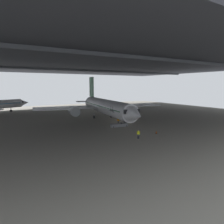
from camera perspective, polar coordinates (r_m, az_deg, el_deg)
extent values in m
plane|color=gray|center=(54.64, 0.75, -2.65)|extent=(110.00, 110.00, 0.00)
cube|color=#38383D|center=(66.29, -5.58, 13.39)|extent=(121.00, 99.00, 1.20)
cube|color=#4C4F54|center=(45.14, 8.30, 14.88)|extent=(115.50, 0.50, 0.70)
cube|color=#4C4F54|center=(81.39, -10.58, 11.48)|extent=(115.50, 0.50, 0.70)
cylinder|color=white|center=(57.09, -1.67, 1.49)|extent=(8.75, 30.91, 4.11)
cone|color=white|center=(41.49, 6.50, -0.80)|extent=(4.74, 5.49, 4.03)
cube|color=black|center=(43.71, 4.90, 0.31)|extent=(3.89, 3.38, 0.90)
cone|color=white|center=(73.36, -6.28, 3.09)|extent=(4.46, 7.03, 3.49)
cube|color=#19592D|center=(70.65, -5.77, 7.00)|extent=(0.92, 4.47, 6.73)
cube|color=white|center=(70.63, -3.22, 3.13)|extent=(5.69, 4.12, 0.16)
cube|color=white|center=(69.03, -7.76, 2.97)|extent=(5.69, 4.12, 0.16)
cube|color=white|center=(65.92, 5.57, 1.90)|extent=(18.13, 10.02, 0.24)
cylinder|color=#9EA3A8|center=(63.09, 4.83, 1.00)|extent=(3.34, 5.67, 2.55)
cube|color=white|center=(59.30, -13.05, 1.12)|extent=(18.13, 10.02, 0.24)
cylinder|color=#9EA3A8|center=(57.55, -10.66, 0.28)|extent=(3.34, 5.67, 2.55)
cube|color=#19592D|center=(57.06, -1.67, 1.80)|extent=(8.49, 28.71, 0.16)
cylinder|color=#9EA3A8|center=(47.98, 2.56, -2.55)|extent=(0.20, 0.20, 1.15)
cylinder|color=black|center=(48.13, 2.56, -3.49)|extent=(0.43, 0.94, 0.90)
cylinder|color=#9EA3A8|center=(61.09, -0.28, -0.39)|extent=(0.20, 0.20, 1.15)
cylinder|color=black|center=(61.20, -0.28, -1.13)|extent=(0.43, 0.94, 0.90)
cylinder|color=#9EA3A8|center=(59.37, -5.06, -0.64)|extent=(0.20, 0.20, 1.15)
cylinder|color=black|center=(59.49, -5.05, -1.41)|extent=(0.43, 0.94, 0.90)
cube|color=slate|center=(47.73, 1.97, -3.70)|extent=(4.22, 2.10, 0.70)
cube|color=slate|center=(47.40, 1.98, -1.41)|extent=(3.90, 1.86, 3.25)
cube|color=slate|center=(46.48, -0.08, 0.38)|extent=(1.29, 1.45, 0.12)
cylinder|color=black|center=(45.86, 0.19, 0.92)|extent=(0.06, 0.06, 1.00)
cylinder|color=black|center=(46.97, -0.35, 1.07)|extent=(0.06, 0.06, 1.00)
cylinder|color=black|center=(46.51, 0.45, -4.25)|extent=(0.31, 0.16, 0.30)
cylinder|color=black|center=(47.78, -0.19, -3.93)|extent=(0.31, 0.16, 0.30)
cylinder|color=black|center=(47.83, 4.12, -3.94)|extent=(0.31, 0.16, 0.30)
cylinder|color=black|center=(49.07, 3.41, -3.64)|extent=(0.31, 0.16, 0.30)
cylinder|color=#232838|center=(37.34, 7.25, -6.84)|extent=(0.14, 0.14, 0.80)
cylinder|color=#232838|center=(37.37, 7.53, -6.83)|extent=(0.14, 0.14, 0.80)
cube|color=yellow|center=(37.19, 7.41, -5.82)|extent=(0.42, 0.35, 0.57)
cylinder|color=yellow|center=(37.14, 7.06, -5.79)|extent=(0.09, 0.09, 0.54)
cylinder|color=yellow|center=(37.24, 7.75, -5.76)|extent=(0.09, 0.09, 0.54)
sphere|color=beige|center=(37.10, 7.42, -5.21)|extent=(0.22, 0.22, 0.22)
cylinder|color=#232838|center=(50.78, 1.84, -2.96)|extent=(0.14, 0.14, 0.81)
cylinder|color=#232838|center=(50.72, 1.65, -2.97)|extent=(0.14, 0.14, 0.81)
cube|color=orange|center=(50.63, 1.75, -2.20)|extent=(0.40, 0.29, 0.57)
cylinder|color=orange|center=(50.70, 1.99, -2.15)|extent=(0.09, 0.09, 0.55)
cylinder|color=orange|center=(50.54, 1.50, -2.18)|extent=(0.09, 0.09, 0.55)
sphere|color=#8C6647|center=(50.56, 1.75, -1.74)|extent=(0.22, 0.22, 0.22)
cone|color=white|center=(84.14, -23.47, 2.41)|extent=(4.38, 4.00, 2.93)
cube|color=black|center=(83.26, -24.64, 2.56)|extent=(2.85, 3.11, 0.66)
cylinder|color=#9EA3A8|center=(82.13, -26.50, 0.84)|extent=(0.20, 0.20, 1.15)
cylinder|color=black|center=(82.21, -26.47, 0.29)|extent=(0.95, 0.59, 0.90)
cube|color=black|center=(41.95, 12.31, -5.89)|extent=(0.36, 0.36, 0.04)
cone|color=orange|center=(41.88, 12.32, -5.49)|extent=(0.30, 0.30, 0.56)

